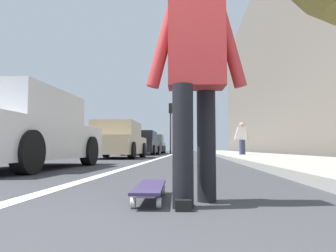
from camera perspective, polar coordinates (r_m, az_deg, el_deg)
ground_plane at (r=10.85m, az=3.11°, el=-6.26°), size 80.00×80.00×0.00m
lane_stripe_white at (r=20.89m, az=0.88°, el=-5.28°), size 52.00×0.16×0.01m
sidewalk_curb at (r=19.06m, az=13.02°, el=-5.09°), size 52.00×3.20×0.13m
building_facade at (r=24.34m, az=18.05°, el=10.82°), size 40.00×1.20×13.24m
skateboard at (r=2.36m, az=-3.34°, el=-11.40°), size 0.85×0.24×0.11m
skater_person at (r=2.24m, az=5.15°, el=9.98°), size 0.47×0.72×1.64m
parked_car_near at (r=6.56m, az=-25.21°, el=-0.90°), size 4.21×1.96×1.50m
parked_car_mid at (r=12.76m, az=-9.34°, el=-2.72°), size 4.07×1.90×1.48m
parked_car_far at (r=19.19m, az=-4.97°, el=-3.29°), size 4.51×2.03×1.46m
parked_car_end at (r=24.70m, az=-2.94°, el=-3.48°), size 4.55×2.09×1.47m
traffic_light at (r=24.69m, az=0.48°, el=1.38°), size 0.33×0.28×4.03m
pedestrian_distant at (r=14.08m, az=13.56°, el=-2.05°), size 0.44×0.68×1.56m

